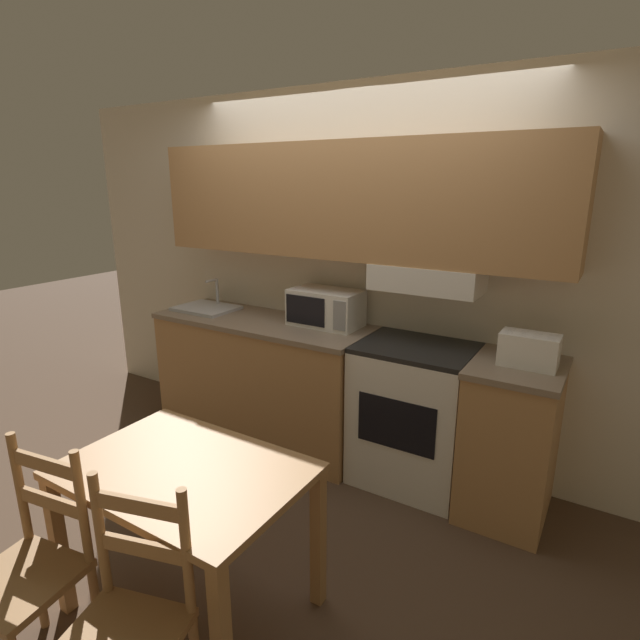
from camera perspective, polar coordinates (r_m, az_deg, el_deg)
ground_plane at (r=3.98m, az=3.60°, el=-13.28°), size 16.00×16.00×0.00m
wall_back at (r=3.44m, az=3.70°, el=9.08°), size 5.26×0.38×2.55m
lower_counter_main at (r=3.85m, az=-6.43°, el=-6.66°), size 1.67×0.62×0.94m
lower_counter_right_stub at (r=3.18m, az=20.90°, el=-12.68°), size 0.49×0.62×0.94m
stove_range at (r=3.32m, az=10.55°, el=-10.57°), size 0.70×0.57×0.94m
microwave at (r=3.49m, az=0.66°, el=1.42°), size 0.50×0.29×0.26m
toaster at (r=2.96m, az=22.77°, el=-3.16°), size 0.32×0.17×0.18m
sink_basin at (r=4.05m, az=-12.86°, el=1.40°), size 0.46×0.36×0.23m
dining_table at (r=2.37m, az=-15.13°, el=-18.13°), size 1.04×0.72×0.73m
chair_left_of_table at (r=2.44m, az=-30.26°, el=-23.67°), size 0.43×0.43×0.95m
chair_right_of_table at (r=2.08m, az=-21.31°, el=-30.29°), size 0.47×0.47×0.95m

